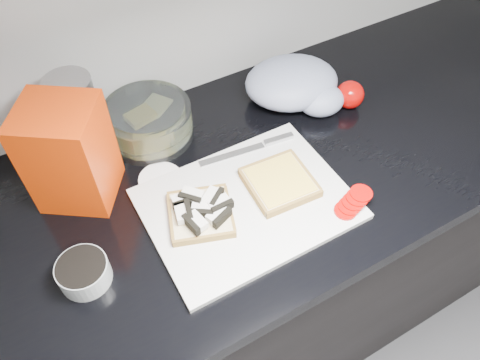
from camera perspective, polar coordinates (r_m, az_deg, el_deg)
name	(u,v)px	position (r m, az deg, el deg)	size (l,w,h in m)	color
base_cabinet	(236,278)	(1.39, -0.49, -11.82)	(3.50, 0.60, 0.86)	black
countertop	(235,179)	(1.01, -0.65, 0.12)	(3.50, 0.64, 0.04)	black
cutting_board	(247,204)	(0.94, 0.91, -2.93)	(0.40, 0.30, 0.01)	silver
bread_left	(201,212)	(0.91, -4.82, -3.91)	(0.16, 0.16, 0.04)	#F8E3AF
bread_right	(280,182)	(0.96, 4.85, -0.29)	(0.14, 0.14, 0.02)	#F8E3AF
tomato_slices	(353,202)	(0.95, 13.64, -2.62)	(0.10, 0.07, 0.02)	#AD0604
knife	(259,146)	(1.03, 2.34, 4.21)	(0.22, 0.04, 0.01)	#B1B1B6
seed_tub	(83,272)	(0.88, -18.55, -10.55)	(0.09, 0.09, 0.05)	#A9AEAE
tub_lid	(161,179)	(1.00, -9.67, 0.12)	(0.09, 0.09, 0.01)	white
glass_bowl	(149,122)	(1.07, -11.08, 6.95)	(0.19, 0.19, 0.08)	silver
bread_bag	(69,154)	(0.94, -20.08, 2.96)	(0.14, 0.13, 0.22)	red
steel_canister	(81,124)	(1.00, -18.81, 6.48)	(0.09, 0.09, 0.22)	#A8A8AD
grocery_bag	(296,85)	(1.14, 6.81, 11.44)	(0.27, 0.25, 0.10)	#929DB4
whole_tomatoes	(335,95)	(1.15, 11.53, 10.08)	(0.13, 0.10, 0.07)	#AD0604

